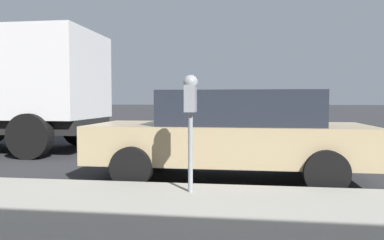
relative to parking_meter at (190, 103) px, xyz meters
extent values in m
plane|color=#2B2B2D|center=(2.69, -0.52, -1.30)|extent=(220.00, 220.00, 0.00)
cylinder|color=gray|center=(0.00, 0.00, -0.63)|extent=(0.06, 0.06, 1.02)
cube|color=gray|center=(0.00, 0.00, 0.05)|extent=(0.20, 0.14, 0.34)
sphere|color=gray|center=(0.00, 0.00, 0.26)|extent=(0.19, 0.19, 0.19)
cube|color=#19389E|center=(0.11, 0.00, 0.01)|extent=(0.01, 0.11, 0.12)
cube|color=black|center=(0.11, 0.00, 0.13)|extent=(0.01, 0.10, 0.08)
cube|color=tan|center=(1.64, -0.41, -0.67)|extent=(1.80, 4.56, 0.61)
cube|color=#232833|center=(1.64, -0.59, -0.09)|extent=(1.58, 2.55, 0.56)
cylinder|color=black|center=(0.74, 1.00, -0.98)|extent=(0.22, 0.64, 0.64)
cylinder|color=black|center=(2.54, 1.00, -0.98)|extent=(0.22, 0.64, 0.64)
cylinder|color=black|center=(0.74, -1.82, -0.98)|extent=(0.22, 0.64, 0.64)
cylinder|color=black|center=(2.53, -1.82, -0.98)|extent=(0.22, 0.64, 0.64)
cube|color=silver|center=(4.48, 4.14, 0.69)|extent=(2.63, 1.97, 2.23)
cylinder|color=black|center=(5.79, 4.13, -0.78)|extent=(0.30, 1.04, 1.04)
cylinder|color=black|center=(3.18, 4.14, -0.78)|extent=(0.30, 1.04, 1.04)
camera|label=1|loc=(-4.68, -0.67, 0.03)|focal=35.00mm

